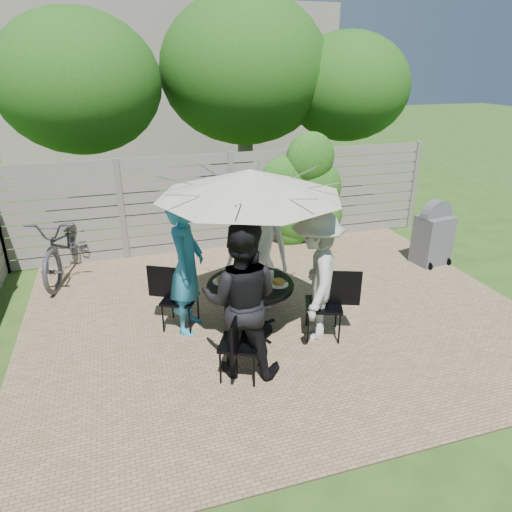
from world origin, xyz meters
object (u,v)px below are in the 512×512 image
object	(u,v)px
bicycle	(66,244)
umbrella	(250,183)
person_back	(257,247)
person_front	(241,301)
syrup_jug	(246,276)
coffee_cup	(260,272)
person_right	(316,277)
plate_right	(278,283)
plate_front	(247,295)
chair_left	(180,310)
glass_right	(271,276)
chair_front	(240,357)
person_left	(186,267)
plate_back	(254,270)
glass_front	(256,288)
glass_left	(229,281)
patio_table	(250,298)
chair_back	(258,282)
glass_back	(245,269)
chair_right	(324,317)
plate_left	(223,280)

from	to	relation	value
bicycle	umbrella	bearing A→B (deg)	-34.60
person_back	person_front	distance (m)	1.66
umbrella	syrup_jug	xyz separation A→B (m)	(-0.04, 0.07, -1.23)
coffee_cup	person_right	bearing A→B (deg)	-40.32
plate_right	coffee_cup	xyz separation A→B (m)	(-0.15, 0.31, 0.04)
syrup_jug	person_right	bearing A→B (deg)	-26.76
plate_right	plate_front	bearing A→B (deg)	-158.55
chair_left	glass_right	xyz separation A→B (m)	(1.16, -0.39, 0.53)
syrup_jug	bicycle	xyz separation A→B (m)	(-2.40, 2.58, -0.25)
chair_front	bicycle	world-z (taller)	bicycle
person_left	plate_back	bearing A→B (deg)	-66.55
plate_back	plate_front	world-z (taller)	same
chair_front	glass_front	bearing A→B (deg)	-6.03
plate_front	glass_left	xyz separation A→B (m)	(-0.14, 0.34, 0.05)
chair_left	person_front	bearing A→B (deg)	-36.63
person_right	glass_front	xyz separation A→B (m)	(-0.77, 0.05, -0.07)
chair_left	person_right	size ratio (longest dim) A/B	0.51
patio_table	person_back	bearing A→B (deg)	66.45
person_left	person_right	size ratio (longest dim) A/B	1.05
chair_back	person_left	distance (m)	1.42
plate_back	glass_left	distance (m)	0.53
glass_back	glass_right	xyz separation A→B (m)	(0.27, -0.29, 0.00)
chair_back	bicycle	bearing A→B (deg)	-99.69
person_back	glass_front	bearing A→B (deg)	-84.50
chair_back	patio_table	bearing A→B (deg)	-1.18
glass_back	glass_left	bearing A→B (deg)	-136.55
glass_left	bicycle	xyz separation A→B (m)	(-2.15, 2.64, -0.24)
plate_right	glass_right	size ratio (longest dim) A/B	1.86
person_front	plate_back	world-z (taller)	person_front
chair_back	person_front	size ratio (longest dim) A/B	0.50
person_front	chair_right	bearing A→B (deg)	-139.30
bicycle	chair_left	bearing A→B (deg)	-42.78
umbrella	person_front	xyz separation A→B (m)	(-0.33, -0.76, -1.12)
person_front	chair_left	bearing A→B (deg)	-40.74
chair_left	coffee_cup	xyz separation A→B (m)	(1.06, -0.22, 0.52)
person_left	syrup_jug	xyz separation A→B (m)	(0.73, -0.26, -0.11)
chair_back	person_back	size ratio (longest dim) A/B	0.51
patio_table	glass_right	distance (m)	0.40
umbrella	chair_back	distance (m)	2.01
umbrella	plate_left	size ratio (longest dim) A/B	11.49
plate_right	glass_front	distance (m)	0.37
chair_left	patio_table	bearing A→B (deg)	4.05
patio_table	plate_right	distance (m)	0.43
chair_front	umbrella	bearing A→B (deg)	2.44
person_front	person_right	world-z (taller)	person_front
umbrella	chair_left	bearing A→B (deg)	156.39
plate_front	patio_table	bearing A→B (deg)	66.45
person_back	person_front	bearing A→B (deg)	-90.00
plate_right	chair_back	bearing A→B (deg)	86.92
glass_left	syrup_jug	bearing A→B (deg)	14.26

